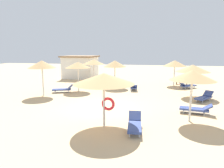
{
  "coord_description": "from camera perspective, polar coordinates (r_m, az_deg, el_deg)",
  "views": [
    {
      "loc": [
        3.15,
        -12.25,
        3.92
      ],
      "look_at": [
        0.0,
        3.0,
        1.2
      ],
      "focal_mm": 31.17,
      "sensor_mm": 36.0,
      "label": 1
    }
  ],
  "objects": [
    {
      "name": "lounger_5",
      "position": [
        16.78,
        25.43,
        -3.47
      ],
      "size": [
        1.68,
        1.87,
        0.72
      ],
      "color": "#33478C",
      "rests_on": "ground"
    },
    {
      "name": "parasol_1",
      "position": [
        9.76,
        -2.41,
        1.49
      ],
      "size": [
        3.1,
        3.1,
        2.79
      ],
      "color": "silver",
      "rests_on": "ground"
    },
    {
      "name": "bench_0",
      "position": [
        25.45,
        -0.97,
        1.83
      ],
      "size": [
        1.51,
        0.46,
        0.49
      ],
      "color": "brown",
      "rests_on": "ground"
    },
    {
      "name": "beach_cabana",
      "position": [
        28.22,
        -9.2,
        5.04
      ],
      "size": [
        4.57,
        4.34,
        3.14
      ],
      "color": "white",
      "rests_on": "ground"
    },
    {
      "name": "lounger_0",
      "position": [
        13.29,
        23.46,
        -6.68
      ],
      "size": [
        1.98,
        0.92,
        0.67
      ],
      "color": "#33478C",
      "rests_on": "ground"
    },
    {
      "name": "parasol_7",
      "position": [
        17.76,
        -19.88,
        5.43
      ],
      "size": [
        2.35,
        2.35,
        3.05
      ],
      "color": "silver",
      "rests_on": "ground"
    },
    {
      "name": "lounger_3",
      "position": [
        18.81,
        -14.13,
        -1.44
      ],
      "size": [
        1.99,
        1.3,
        0.73
      ],
      "color": "#33478C",
      "rests_on": "ground"
    },
    {
      "name": "parasol_3",
      "position": [
        19.04,
        -9.95,
        5.49
      ],
      "size": [
        2.44,
        2.44,
        2.8
      ],
      "color": "silver",
      "rests_on": "ground"
    },
    {
      "name": "parasol_0",
      "position": [
        11.3,
        22.54,
        2.28
      ],
      "size": [
        2.42,
        2.42,
        2.86
      ],
      "color": "silver",
      "rests_on": "ground"
    },
    {
      "name": "lounger_2",
      "position": [
        21.6,
        21.28,
        -0.39
      ],
      "size": [
        1.92,
        1.63,
        0.66
      ],
      "color": "#33478C",
      "rests_on": "ground"
    },
    {
      "name": "parasol_2",
      "position": [
        22.69,
        17.95,
        5.77
      ],
      "size": [
        2.54,
        2.54,
        2.81
      ],
      "color": "silver",
      "rests_on": "ground"
    },
    {
      "name": "lounger_4",
      "position": [
        19.56,
        6.35,
        -0.79
      ],
      "size": [
        0.89,
        1.98,
        0.64
      ],
      "color": "#33478C",
      "rests_on": "ground"
    },
    {
      "name": "parasol_5",
      "position": [
        17.79,
        22.61,
        4.25
      ],
      "size": [
        2.8,
        2.8,
        2.71
      ],
      "color": "silver",
      "rests_on": "ground"
    },
    {
      "name": "parasol_6",
      "position": [
        23.74,
        -5.44,
        6.45
      ],
      "size": [
        2.61,
        2.61,
        2.8
      ],
      "color": "silver",
      "rests_on": "ground"
    },
    {
      "name": "bench_1",
      "position": [
        23.9,
        19.76,
        0.72
      ],
      "size": [
        1.54,
        0.63,
        0.49
      ],
      "color": "brown",
      "rests_on": "ground"
    },
    {
      "name": "lounger_1",
      "position": [
        9.84,
        6.67,
        -11.62
      ],
      "size": [
        0.78,
        1.92,
        0.75
      ],
      "color": "#33478C",
      "rests_on": "ground"
    },
    {
      "name": "ground_plane",
      "position": [
        13.24,
        -2.65,
        -7.32
      ],
      "size": [
        80.0,
        80.0,
        0.0
      ],
      "primitive_type": "plane",
      "color": "#D1B284"
    },
    {
      "name": "parasol_4",
      "position": [
        20.5,
        0.86,
        5.96
      ],
      "size": [
        2.4,
        2.4,
        2.85
      ],
      "color": "silver",
      "rests_on": "ground"
    }
  ]
}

